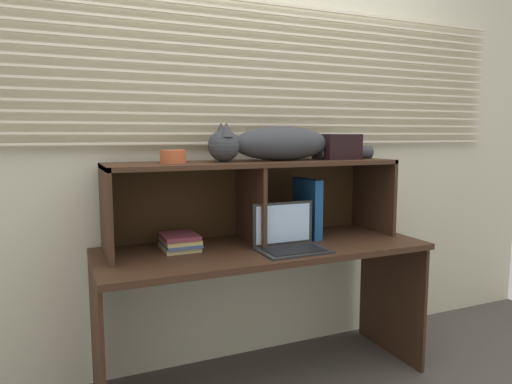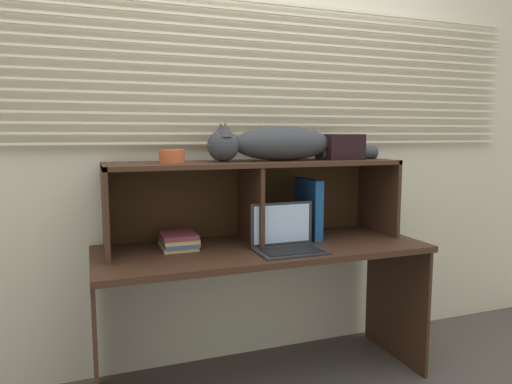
% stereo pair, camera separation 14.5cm
% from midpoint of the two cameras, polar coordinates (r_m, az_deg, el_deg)
% --- Properties ---
extents(back_panel_with_blinds, '(4.40, 0.08, 2.50)m').
position_cam_midpoint_polar(back_panel_with_blinds, '(2.53, -0.22, 7.45)').
color(back_panel_with_blinds, beige).
rests_on(back_panel_with_blinds, ground).
extents(desk, '(1.61, 0.60, 0.70)m').
position_cam_midpoint_polar(desk, '(2.31, 2.69, -9.70)').
color(desk, '#3B2417').
rests_on(desk, ground).
extents(hutch_shelf_unit, '(1.48, 0.38, 0.41)m').
position_cam_midpoint_polar(hutch_shelf_unit, '(2.35, 1.40, 1.07)').
color(hutch_shelf_unit, '#3B2417').
rests_on(hutch_shelf_unit, desk).
extents(cat, '(0.94, 0.20, 0.19)m').
position_cam_midpoint_polar(cat, '(2.35, 4.39, 5.92)').
color(cat, '#34373C').
rests_on(cat, hutch_shelf_unit).
extents(laptop, '(0.32, 0.22, 0.22)m').
position_cam_midpoint_polar(laptop, '(2.20, 5.80, -6.00)').
color(laptop, '#272727').
rests_on(laptop, desk).
extents(binder_upright, '(0.05, 0.25, 0.31)m').
position_cam_midpoint_polar(binder_upright, '(2.46, 8.21, -2.02)').
color(binder_upright, '#184B8A').
rests_on(binder_upright, desk).
extents(book_stack, '(0.17, 0.21, 0.07)m').
position_cam_midpoint_polar(book_stack, '(2.25, -7.72, -5.99)').
color(book_stack, tan).
rests_on(book_stack, desk).
extents(small_basket, '(0.12, 0.12, 0.06)m').
position_cam_midpoint_polar(small_basket, '(2.19, -8.51, 4.39)').
color(small_basket, '#BE5630').
rests_on(small_basket, hutch_shelf_unit).
extents(storage_box, '(0.20, 0.18, 0.13)m').
position_cam_midpoint_polar(storage_box, '(2.52, 11.98, 5.49)').
color(storage_box, black).
rests_on(storage_box, hutch_shelf_unit).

